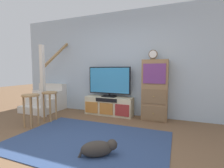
# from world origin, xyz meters

# --- Properties ---
(ground_plane) EXTENTS (20.00, 20.00, 0.00)m
(ground_plane) POSITION_xyz_m (0.00, 0.00, 0.00)
(ground_plane) COLOR brown
(back_wall) EXTENTS (6.40, 0.12, 2.70)m
(back_wall) POSITION_xyz_m (0.00, 2.46, 1.35)
(back_wall) COLOR #A8BCD1
(back_wall) RESTS_ON ground_plane
(area_rug) EXTENTS (2.60, 1.80, 0.01)m
(area_rug) POSITION_xyz_m (0.00, 0.60, 0.01)
(area_rug) COLOR navy
(area_rug) RESTS_ON ground_plane
(media_console) EXTENTS (1.27, 0.38, 0.48)m
(media_console) POSITION_xyz_m (-0.30, 2.19, 0.24)
(media_console) COLOR beige
(media_console) RESTS_ON ground_plane
(television) EXTENTS (1.14, 0.22, 0.79)m
(television) POSITION_xyz_m (-0.30, 2.22, 0.90)
(television) COLOR black
(television) RESTS_ON media_console
(side_cabinet) EXTENTS (0.58, 0.38, 1.42)m
(side_cabinet) POSITION_xyz_m (0.87, 2.20, 0.71)
(side_cabinet) COLOR #93704C
(side_cabinet) RESTS_ON ground_plane
(desk_clock) EXTENTS (0.20, 0.08, 0.22)m
(desk_clock) POSITION_xyz_m (0.81, 2.19, 1.54)
(desk_clock) COLOR #4C3823
(desk_clock) RESTS_ON side_cabinet
(staircase) EXTENTS (1.00, 1.36, 2.20)m
(staircase) POSITION_xyz_m (-2.24, 2.20, 0.37)
(staircase) COLOR silver
(staircase) RESTS_ON ground_plane
(bar_stool_near) EXTENTS (0.34, 0.34, 0.68)m
(bar_stool_near) POSITION_xyz_m (-1.44, 0.75, 0.51)
(bar_stool_near) COLOR #A37A4C
(bar_stool_near) RESTS_ON ground_plane
(bar_stool_far) EXTENTS (0.34, 0.34, 0.68)m
(bar_stool_far) POSITION_xyz_m (-1.37, 1.22, 0.51)
(bar_stool_far) COLOR #A37A4C
(bar_stool_far) RESTS_ON ground_plane
(dog) EXTENTS (0.50, 0.40, 0.23)m
(dog) POSITION_xyz_m (0.39, 0.22, 0.12)
(dog) COLOR #332D28
(dog) RESTS_ON ground_plane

